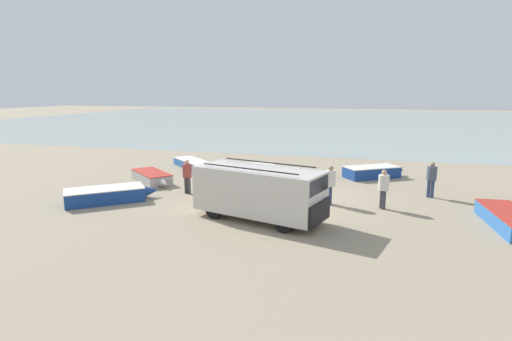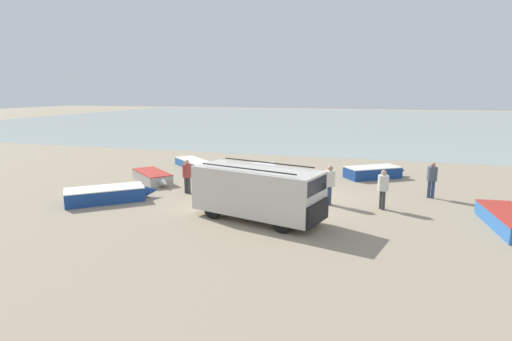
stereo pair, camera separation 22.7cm
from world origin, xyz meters
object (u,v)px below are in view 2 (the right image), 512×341
fishing_rowboat_3 (511,222)px  fisherman_3 (187,173)px  parked_van (258,191)px  fishing_rowboat_0 (108,194)px  fishing_rowboat_1 (375,172)px  fishing_rowboat_4 (266,174)px  fishing_rowboat_2 (153,177)px  fisherman_1 (330,182)px  fishing_rowboat_5 (194,164)px  fisherman_0 (432,177)px  fisherman_2 (383,186)px

fishing_rowboat_3 → fisherman_3: 13.77m
parked_van → fishing_rowboat_0: bearing=-168.9°
fishing_rowboat_1 → fishing_rowboat_4: size_ratio=0.69×
fishing_rowboat_2 → fisherman_1: bearing=29.8°
fishing_rowboat_5 → fisherman_3: bearing=154.2°
fisherman_0 → fishing_rowboat_3: bearing=46.4°
parked_van → fishing_rowboat_2: bearing=163.7°
parked_van → fishing_rowboat_4: 7.46m
fisherman_1 → fisherman_3: fisherman_1 is taller
parked_van → fisherman_2: 5.49m
fishing_rowboat_1 → fishing_rowboat_5: 11.48m
fishing_rowboat_4 → fisherman_2: bearing=-146.1°
fishing_rowboat_4 → fisherman_1: fisherman_1 is taller
fishing_rowboat_0 → fishing_rowboat_3: size_ratio=0.84×
fishing_rowboat_3 → fisherman_1: 6.92m
fishing_rowboat_0 → fishing_rowboat_4: (5.67, 6.65, -0.02)m
fishing_rowboat_4 → fisherman_1: bearing=-157.9°
fisherman_0 → fisherman_2: 3.42m
fishing_rowboat_0 → fishing_rowboat_1: fishing_rowboat_1 is taller
fishing_rowboat_0 → fisherman_3: (2.83, 2.37, 0.68)m
fishing_rowboat_4 → fisherman_2: 7.77m
fishing_rowboat_0 → fisherman_3: bearing=-0.6°
fishing_rowboat_3 → fisherman_0: 4.63m
fishing_rowboat_2 → fishing_rowboat_1: bearing=61.7°
fisherman_2 → fisherman_3: (-9.19, 0.13, -0.02)m
fishing_rowboat_3 → fishing_rowboat_2: bearing=-105.2°
fisherman_0 → fishing_rowboat_1: bearing=-129.9°
fishing_rowboat_0 → fisherman_2: bearing=-30.0°
fisherman_0 → fisherman_1: bearing=-43.5°
parked_van → fishing_rowboat_1: (4.39, 9.33, -0.80)m
fishing_rowboat_0 → fisherman_1: size_ratio=2.16×
parked_van → fisherman_2: parked_van is taller
parked_van → fishing_rowboat_0: size_ratio=1.43×
fishing_rowboat_5 → fisherman_0: (14.04, -3.87, 0.77)m
fishing_rowboat_4 → fishing_rowboat_1: bearing=-92.0°
fisherman_2 → fishing_rowboat_3: bearing=130.8°
fishing_rowboat_0 → fisherman_1: bearing=-27.3°
fisherman_0 → fisherman_2: (-2.23, -2.59, -0.00)m
fishing_rowboat_2 → fisherman_0: 14.38m
fishing_rowboat_4 → fishing_rowboat_5: bearing=48.2°
fishing_rowboat_2 → fishing_rowboat_3: size_ratio=0.76×
fishing_rowboat_4 → fisherman_0: (8.59, -1.83, 0.71)m
fishing_rowboat_3 → fisherman_2: 4.74m
fishing_rowboat_5 → fisherman_2: 13.48m
fisherman_1 → fisherman_2: bearing=3.1°
fishing_rowboat_1 → fishing_rowboat_3: (4.80, -7.92, -0.03)m
fishing_rowboat_3 → fisherman_0: fisherman_0 is taller
fishing_rowboat_0 → fishing_rowboat_4: size_ratio=0.70×
fisherman_1 → fisherman_2: fisherman_1 is taller
fishing_rowboat_5 → fisherman_0: size_ratio=2.46×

